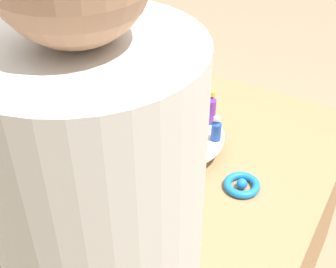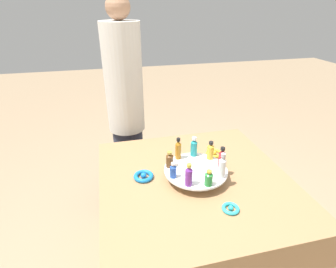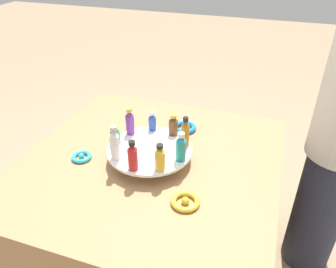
% 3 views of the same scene
% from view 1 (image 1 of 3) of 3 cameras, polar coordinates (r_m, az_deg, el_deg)
% --- Properties ---
extents(party_table, '(1.07, 1.07, 0.70)m').
position_cam_1_polar(party_table, '(1.86, 0.42, -10.19)').
color(party_table, '#9E754C').
rests_on(party_table, ground_plane).
extents(display_stand, '(0.36, 0.36, 0.06)m').
position_cam_1_polar(display_stand, '(1.59, 0.48, -0.38)').
color(display_stand, white).
rests_on(display_stand, party_table).
extents(bottle_clear, '(0.04, 0.04, 0.15)m').
position_cam_1_polar(bottle_clear, '(1.66, -1.04, 4.87)').
color(bottle_clear, silver).
rests_on(bottle_clear, display_stand).
extents(bottle_red, '(0.04, 0.04, 0.13)m').
position_cam_1_polar(bottle_red, '(1.62, -3.95, 3.43)').
color(bottle_red, '#B21E23').
rests_on(bottle_red, display_stand).
extents(bottle_gold, '(0.04, 0.04, 0.11)m').
position_cam_1_polar(bottle_gold, '(1.54, -5.00, 1.24)').
color(bottle_gold, gold).
rests_on(bottle_gold, display_stand).
extents(bottle_teal, '(0.04, 0.04, 0.12)m').
position_cam_1_polar(bottle_teal, '(1.46, -3.46, -0.67)').
color(bottle_teal, teal).
rests_on(bottle_teal, display_stand).
extents(bottle_amber, '(0.03, 0.03, 0.14)m').
position_cam_1_polar(bottle_amber, '(1.43, 0.21, -1.46)').
color(bottle_amber, '#AD6B19').
rests_on(bottle_amber, display_stand).
extents(bottle_brown, '(0.04, 0.04, 0.10)m').
position_cam_1_polar(bottle_brown, '(1.47, 4.02, -1.28)').
color(bottle_brown, brown).
rests_on(bottle_brown, display_stand).
extents(bottle_blue, '(0.03, 0.03, 0.09)m').
position_cam_1_polar(bottle_blue, '(1.54, 5.90, 0.56)').
color(bottle_blue, '#234CAD').
rests_on(bottle_blue, display_stand).
extents(bottle_purple, '(0.04, 0.04, 0.13)m').
position_cam_1_polar(bottle_purple, '(1.61, 5.20, 3.17)').
color(bottle_purple, '#702D93').
rests_on(bottle_purple, display_stand).
extents(bottle_green, '(0.04, 0.04, 0.09)m').
position_cam_1_polar(bottle_green, '(1.67, 2.46, 3.98)').
color(bottle_green, '#288438').
rests_on(bottle_green, display_stand).
extents(ribbon_bow_gold, '(0.11, 0.11, 0.03)m').
position_cam_1_polar(ribbon_bow_gold, '(1.57, -9.92, -3.28)').
color(ribbon_bow_gold, gold).
rests_on(ribbon_bow_gold, party_table).
extents(ribbon_bow_blue, '(0.11, 0.11, 0.03)m').
position_cam_1_polar(ribbon_bow_blue, '(1.48, 8.99, -6.14)').
color(ribbon_bow_blue, blue).
rests_on(ribbon_bow_blue, party_table).
extents(ribbon_bow_teal, '(0.09, 0.09, 0.03)m').
position_cam_1_polar(ribbon_bow_teal, '(1.85, 2.50, 4.09)').
color(ribbon_bow_teal, '#2DB7CC').
rests_on(ribbon_bow_teal, party_table).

